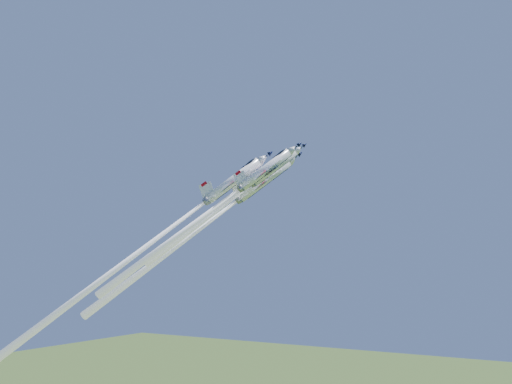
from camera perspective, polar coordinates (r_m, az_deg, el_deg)
The scene contains 4 objects.
jet_lead at distance 124.41m, azimuth -2.65°, elevation -0.91°, with size 29.98×17.85×30.03m.
jet_left at distance 131.73m, azimuth -5.88°, elevation -3.85°, with size 42.29×25.28×43.14m.
jet_right at distance 121.86m, azimuth -5.20°, elevation -2.37°, with size 36.65×21.89×37.24m.
jet_slot at distance 129.44m, azimuth -12.11°, elevation -6.24°, with size 52.58×31.62×55.02m.
Camera 1 is at (63.46, -106.86, 62.10)m, focal length 40.00 mm.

